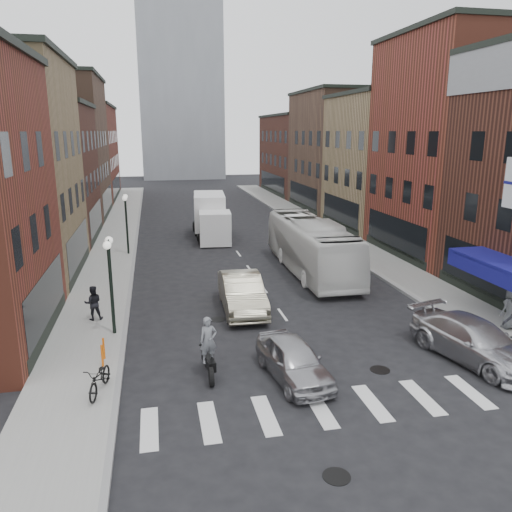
{
  "coord_description": "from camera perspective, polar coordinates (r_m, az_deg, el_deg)",
  "views": [
    {
      "loc": [
        -5.56,
        -15.9,
        8.23
      ],
      "look_at": [
        -0.91,
        6.61,
        2.44
      ],
      "focal_mm": 35.0,
      "sensor_mm": 36.0,
      "label": 1
    }
  ],
  "objects": [
    {
      "name": "crosswalk_stripes",
      "position": [
        16.28,
        10.47,
        -16.48
      ],
      "size": [
        12.0,
        2.2,
        0.01
      ],
      "primitive_type": "cube",
      "color": "silver",
      "rests_on": "ground"
    },
    {
      "name": "distant_tower",
      "position": [
        95.55,
        -8.93,
        24.09
      ],
      "size": [
        14.0,
        14.0,
        50.0
      ],
      "primitive_type": "cube",
      "color": "#9399A0",
      "rests_on": "ground"
    },
    {
      "name": "curb_right",
      "position": [
        40.77,
        6.54,
        2.4
      ],
      "size": [
        0.2,
        74.0,
        0.16
      ],
      "primitive_type": "cube",
      "color": "gray",
      "rests_on": "ground"
    },
    {
      "name": "bldg_left_mid_b",
      "position": [
        41.12,
        -25.19,
        8.52
      ],
      "size": [
        10.3,
        10.2,
        10.3
      ],
      "color": "#482319",
      "rests_on": "ground"
    },
    {
      "name": "ped_right_c",
      "position": [
        23.46,
        27.1,
        -5.33
      ],
      "size": [
        0.94,
        0.68,
        1.78
      ],
      "primitive_type": "imported",
      "rotation": [
        0.0,
        0.0,
        3.28
      ],
      "color": "#515458",
      "rests_on": "sidewalk_right"
    },
    {
      "name": "sidewalk_right",
      "position": [
        41.24,
        8.52,
        2.57
      ],
      "size": [
        3.0,
        74.0,
        0.15
      ],
      "primitive_type": "cube",
      "color": "gray",
      "rests_on": "ground"
    },
    {
      "name": "awning_blue",
      "position": [
        24.08,
        25.77,
        -0.75
      ],
      "size": [
        1.8,
        5.0,
        0.78
      ],
      "color": "navy",
      "rests_on": "ground"
    },
    {
      "name": "streetlamp_far",
      "position": [
        34.37,
        -14.64,
        4.78
      ],
      "size": [
        0.32,
        1.22,
        4.11
      ],
      "color": "black",
      "rests_on": "ground"
    },
    {
      "name": "bldg_right_far_a",
      "position": [
        54.94,
        10.54,
        11.74
      ],
      "size": [
        10.3,
        12.2,
        12.3
      ],
      "color": "#4E3527",
      "rests_on": "ground"
    },
    {
      "name": "bldg_right_mid_a",
      "position": [
        36.3,
        23.31,
        11.31
      ],
      "size": [
        10.3,
        10.2,
        14.3
      ],
      "color": "brown",
      "rests_on": "ground"
    },
    {
      "name": "ground",
      "position": [
        18.75,
        6.99,
        -12.01
      ],
      "size": [
        160.0,
        160.0,
        0.0
      ],
      "primitive_type": "plane",
      "color": "black",
      "rests_on": "ground"
    },
    {
      "name": "curb_car",
      "position": [
        20.19,
        23.64,
        -8.84
      ],
      "size": [
        3.29,
        5.57,
        1.51
      ],
      "primitive_type": "imported",
      "rotation": [
        0.0,
        0.0,
        0.24
      ],
      "color": "#B8B8BD",
      "rests_on": "ground"
    },
    {
      "name": "sedan_left_near",
      "position": [
        17.31,
        4.31,
        -11.74
      ],
      "size": [
        2.15,
        4.21,
        1.37
      ],
      "primitive_type": "imported",
      "rotation": [
        0.0,
        0.0,
        0.14
      ],
      "color": "#A8A7AC",
      "rests_on": "ground"
    },
    {
      "name": "bldg_left_far_a",
      "position": [
        51.79,
        -22.62,
        11.33
      ],
      "size": [
        10.3,
        12.2,
        13.3
      ],
      "color": "#4E3527",
      "rests_on": "ground"
    },
    {
      "name": "ped_left_solo",
      "position": [
        23.02,
        -18.12,
        -5.11
      ],
      "size": [
        0.8,
        0.52,
        1.54
      ],
      "primitive_type": "imported",
      "rotation": [
        0.0,
        0.0,
        3.27
      ],
      "color": "black",
      "rests_on": "sidewalk_left"
    },
    {
      "name": "sedan_left_far",
      "position": [
        23.43,
        -1.61,
        -4.22
      ],
      "size": [
        1.99,
        5.25,
        1.71
      ],
      "primitive_type": "imported",
      "rotation": [
        0.0,
        0.0,
        -0.03
      ],
      "color": "#AFA98E",
      "rests_on": "ground"
    },
    {
      "name": "motorcycle_rider",
      "position": [
        17.33,
        -5.45,
        -10.54
      ],
      "size": [
        0.64,
        2.13,
        2.17
      ],
      "rotation": [
        0.0,
        0.0,
        0.13
      ],
      "color": "black",
      "rests_on": "ground"
    },
    {
      "name": "box_truck",
      "position": [
        39.32,
        -5.17,
        4.46
      ],
      "size": [
        2.8,
        7.89,
        3.36
      ],
      "rotation": [
        0.0,
        0.0,
        -0.09
      ],
      "color": "white",
      "rests_on": "ground"
    },
    {
      "name": "bldg_left_far_b",
      "position": [
        65.63,
        -20.31,
        11.03
      ],
      "size": [
        10.3,
        16.2,
        11.3
      ],
      "color": "brown",
      "rests_on": "ground"
    },
    {
      "name": "transit_bus",
      "position": [
        29.78,
        6.28,
        1.16
      ],
      "size": [
        2.8,
        11.42,
        3.17
      ],
      "primitive_type": "imported",
      "rotation": [
        0.0,
        0.0,
        -0.01
      ],
      "color": "silver",
      "rests_on": "ground"
    },
    {
      "name": "curb_left",
      "position": [
        38.81,
        -13.52,
        1.5
      ],
      "size": [
        0.2,
        74.0,
        0.16
      ],
      "primitive_type": "cube",
      "color": "gray",
      "rests_on": "ground"
    },
    {
      "name": "bldg_right_mid_b",
      "position": [
        44.96,
        15.83,
        10.33
      ],
      "size": [
        10.3,
        10.2,
        11.3
      ],
      "color": "#8D754E",
      "rests_on": "ground"
    },
    {
      "name": "sidewalk_left",
      "position": [
        38.88,
        -15.74,
        1.49
      ],
      "size": [
        3.0,
        74.0,
        0.15
      ],
      "primitive_type": "cube",
      "color": "gray",
      "rests_on": "ground"
    },
    {
      "name": "bldg_right_far_b",
      "position": [
        68.15,
        6.02,
        11.47
      ],
      "size": [
        10.3,
        16.2,
        10.3
      ],
      "color": "#482319",
      "rests_on": "ground"
    },
    {
      "name": "streetlamp_near",
      "position": [
        20.68,
        -16.36,
        -1.35
      ],
      "size": [
        0.32,
        1.22,
        4.11
      ],
      "color": "black",
      "rests_on": "ground"
    },
    {
      "name": "bike_rack",
      "position": [
        18.95,
        -17.08,
        -10.44
      ],
      "size": [
        0.08,
        0.68,
        0.8
      ],
      "color": "#D8590C",
      "rests_on": "sidewalk_left"
    },
    {
      "name": "parked_bicycle",
      "position": [
        16.94,
        -17.41,
        -13.21
      ],
      "size": [
        1.04,
        1.94,
        0.97
      ],
      "primitive_type": "imported",
      "rotation": [
        0.0,
        0.0,
        -0.23
      ],
      "color": "black",
      "rests_on": "sidewalk_left"
    }
  ]
}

